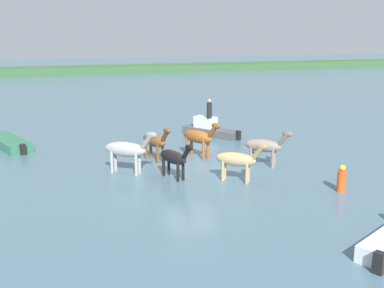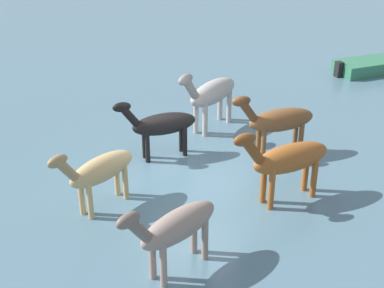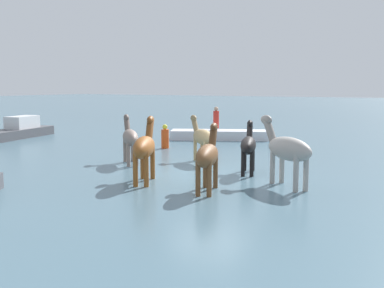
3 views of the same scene
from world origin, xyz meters
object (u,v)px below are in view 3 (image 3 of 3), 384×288
object	(u,v)px
horse_rear_stallion	(145,147)
horse_dun_straggler	(130,138)
horse_pinto_flank	(203,137)
boat_launch_far	(220,136)
horse_gray_outer	(248,145)
person_watcher_seated	(216,118)
horse_mid_herd	(208,156)
buoy_channel_marker	(165,138)
horse_chestnut_trailing	(287,149)
boat_dinghy_port	(17,132)

from	to	relation	value
horse_rear_stallion	horse_dun_straggler	distance (m)	3.52
horse_pinto_flank	boat_launch_far	size ratio (longest dim) A/B	0.36
horse_gray_outer	horse_dun_straggler	bearing A→B (deg)	75.12
horse_dun_straggler	boat_launch_far	size ratio (longest dim) A/B	0.35
boat_launch_far	person_watcher_seated	xyz separation A→B (m)	(0.24, -0.03, 0.98)
horse_mid_herd	buoy_channel_marker	size ratio (longest dim) A/B	2.09
person_watcher_seated	buoy_channel_marker	bearing A→B (deg)	85.59
horse_chestnut_trailing	buoy_channel_marker	bearing A→B (deg)	4.10
buoy_channel_marker	boat_dinghy_port	bearing A→B (deg)	3.58
horse_gray_outer	horse_dun_straggler	world-z (taller)	horse_dun_straggler
horse_gray_outer	person_watcher_seated	distance (m)	10.09
horse_gray_outer	boat_launch_far	world-z (taller)	horse_gray_outer
horse_gray_outer	person_watcher_seated	bearing A→B (deg)	12.77
buoy_channel_marker	horse_rear_stallion	bearing A→B (deg)	118.90
buoy_channel_marker	horse_gray_outer	bearing A→B (deg)	147.18
horse_dun_straggler	boat_dinghy_port	size ratio (longest dim) A/B	0.34
boat_dinghy_port	boat_launch_far	bearing A→B (deg)	-76.35
horse_gray_outer	buoy_channel_marker	bearing A→B (deg)	36.43
horse_pinto_flank	boat_launch_far	bearing A→B (deg)	-27.96
horse_rear_stallion	buoy_channel_marker	bearing A→B (deg)	2.89
horse_rear_stallion	boat_dinghy_port	distance (m)	14.82
boat_dinghy_port	horse_gray_outer	bearing A→B (deg)	-114.63
horse_pinto_flank	horse_dun_straggler	world-z (taller)	horse_dun_straggler
horse_chestnut_trailing	person_watcher_seated	world-z (taller)	horse_chestnut_trailing
horse_pinto_flank	boat_dinghy_port	xyz separation A→B (m)	(13.15, -1.95, -0.66)
horse_pinto_flank	boat_dinghy_port	world-z (taller)	horse_pinto_flank
horse_mid_herd	person_watcher_seated	world-z (taller)	horse_mid_herd
horse_gray_outer	buoy_channel_marker	world-z (taller)	horse_gray_outer
horse_gray_outer	horse_dun_straggler	size ratio (longest dim) A/B	1.15
horse_dun_straggler	horse_gray_outer	bearing A→B (deg)	-129.20
horse_mid_herd	boat_launch_far	size ratio (longest dim) A/B	0.44
boat_dinghy_port	person_watcher_seated	world-z (taller)	person_watcher_seated
boat_dinghy_port	person_watcher_seated	xyz separation A→B (m)	(-10.05, -5.20, 0.83)
horse_pinto_flank	horse_mid_herd	bearing A→B (deg)	160.71
boat_launch_far	horse_pinto_flank	bearing A→B (deg)	85.93
horse_rear_stallion	boat_launch_far	xyz separation A→B (m)	(3.15, -11.35, -0.91)
horse_gray_outer	horse_chestnut_trailing	world-z (taller)	horse_chestnut_trailing
horse_gray_outer	boat_launch_far	distance (m)	9.96
horse_gray_outer	horse_chestnut_trailing	distance (m)	2.30
horse_chestnut_trailing	person_watcher_seated	xyz separation A→B (m)	(7.40, -9.80, 0.03)
horse_chestnut_trailing	horse_dun_straggler	bearing A→B (deg)	30.03
boat_launch_far	buoy_channel_marker	xyz separation A→B (m)	(0.60, 4.56, 0.33)
horse_mid_herd	person_watcher_seated	xyz separation A→B (m)	(5.67, -11.51, 0.13)
horse_chestnut_trailing	person_watcher_seated	size ratio (longest dim) A/B	1.96
horse_rear_stallion	boat_launch_far	size ratio (longest dim) A/B	0.45
person_watcher_seated	boat_dinghy_port	bearing A→B (deg)	27.33
horse_rear_stallion	boat_dinghy_port	bearing A→B (deg)	39.31
boat_launch_far	person_watcher_seated	size ratio (longest dim) A/B	4.55
horse_chestnut_trailing	boat_launch_far	xyz separation A→B (m)	(7.16, -9.77, -0.95)
horse_chestnut_trailing	boat_dinghy_port	bearing A→B (deg)	23.20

